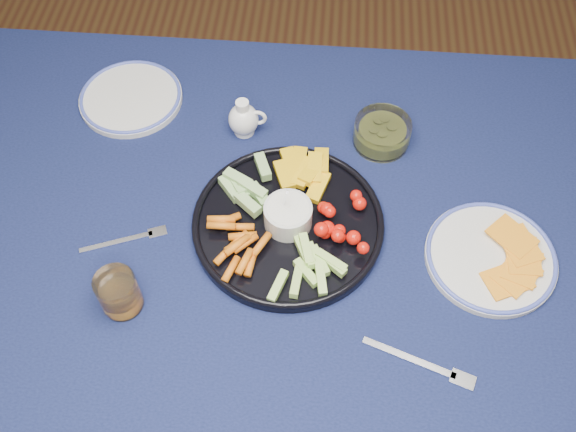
# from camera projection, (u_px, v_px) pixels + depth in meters

# --- Properties ---
(dining_table) EXTENTS (1.67, 1.07, 0.75)m
(dining_table) POSITION_uv_depth(u_px,v_px,m) (268.00, 285.00, 1.14)
(dining_table) COLOR #54381C
(dining_table) RESTS_ON ground
(crudite_platter) EXTENTS (0.33, 0.33, 0.11)m
(crudite_platter) POSITION_uv_depth(u_px,v_px,m) (287.00, 221.00, 1.09)
(crudite_platter) COLOR black
(crudite_platter) RESTS_ON dining_table
(creamer_pitcher) EXTENTS (0.07, 0.06, 0.08)m
(creamer_pitcher) POSITION_uv_depth(u_px,v_px,m) (244.00, 119.00, 1.20)
(creamer_pitcher) COLOR white
(creamer_pitcher) RESTS_ON dining_table
(pickle_bowl) EXTENTS (0.11, 0.11, 0.05)m
(pickle_bowl) POSITION_uv_depth(u_px,v_px,m) (382.00, 134.00, 1.19)
(pickle_bowl) COLOR silver
(pickle_bowl) RESTS_ON dining_table
(cheese_plate) EXTENTS (0.22, 0.22, 0.03)m
(cheese_plate) POSITION_uv_depth(u_px,v_px,m) (491.00, 256.00, 1.06)
(cheese_plate) COLOR silver
(cheese_plate) RESTS_ON dining_table
(juice_tumbler) EXTENTS (0.06, 0.06, 0.08)m
(juice_tumbler) POSITION_uv_depth(u_px,v_px,m) (119.00, 294.00, 1.00)
(juice_tumbler) COLOR silver
(juice_tumbler) RESTS_ON dining_table
(fork_left) EXTENTS (0.14, 0.07, 0.00)m
(fork_left) POSITION_uv_depth(u_px,v_px,m) (131.00, 239.00, 1.09)
(fork_left) COLOR white
(fork_left) RESTS_ON dining_table
(fork_right) EXTENTS (0.17, 0.07, 0.00)m
(fork_right) POSITION_uv_depth(u_px,v_px,m) (428.00, 366.00, 0.96)
(fork_right) COLOR white
(fork_right) RESTS_ON dining_table
(side_plate_extra) EXTENTS (0.20, 0.20, 0.02)m
(side_plate_extra) POSITION_uv_depth(u_px,v_px,m) (131.00, 98.00, 1.26)
(side_plate_extra) COLOR silver
(side_plate_extra) RESTS_ON dining_table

